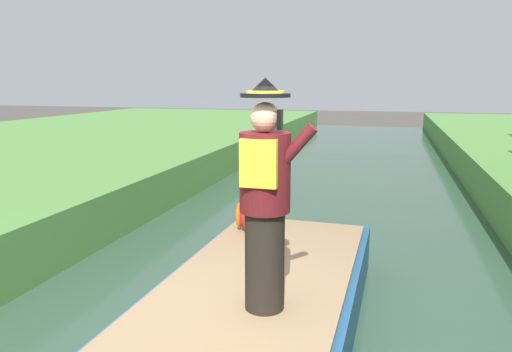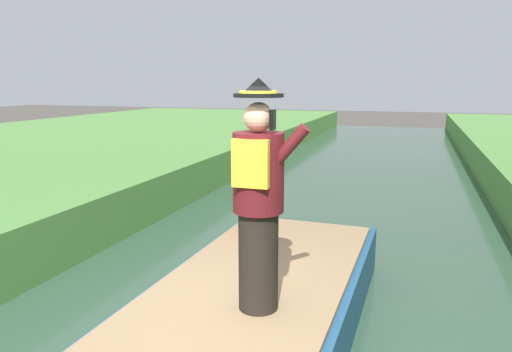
# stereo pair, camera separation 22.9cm
# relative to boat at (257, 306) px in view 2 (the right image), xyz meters

# --- Properties ---
(boat) EXTENTS (1.89, 4.24, 0.61)m
(boat) POSITION_rel_boat_xyz_m (0.00, 0.00, 0.00)
(boat) COLOR #23517A
(boat) RESTS_ON canal_water
(person_pirate) EXTENTS (0.61, 0.42, 1.85)m
(person_pirate) POSITION_rel_boat_xyz_m (0.21, -0.60, 1.23)
(person_pirate) COLOR black
(person_pirate) RESTS_ON boat
(parrot_plush) EXTENTS (0.36, 0.35, 0.57)m
(parrot_plush) POSITION_rel_boat_xyz_m (-0.48, 1.31, 0.55)
(parrot_plush) COLOR red
(parrot_plush) RESTS_ON boat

